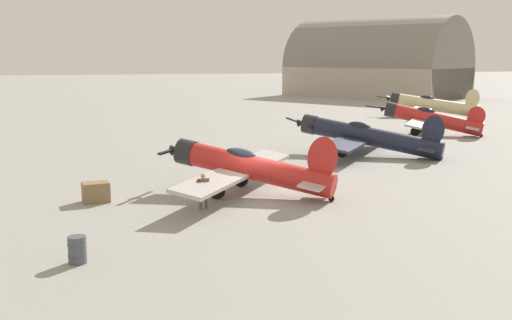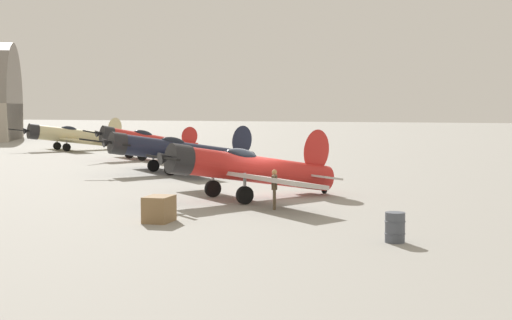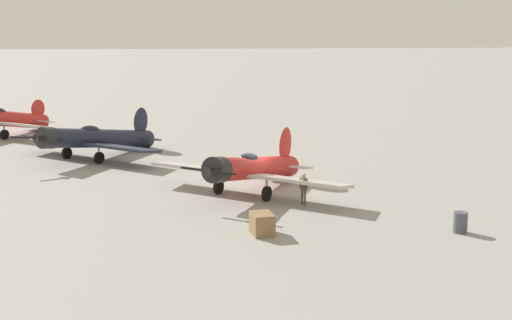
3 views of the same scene
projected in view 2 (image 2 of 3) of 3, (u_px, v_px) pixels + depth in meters
The scene contains 8 objects.
ground_plane at pixel (256, 198), 33.60m from camera, with size 400.00×400.00×0.00m, color gray.
airplane_foreground at pixel (247, 169), 33.26m from camera, with size 8.99×10.61×3.28m.
airplane_mid_apron at pixel (179, 152), 47.22m from camera, with size 9.74×10.12×3.17m.
airplane_far_line at pixel (147, 142), 60.14m from camera, with size 9.40×9.99×2.86m.
airplane_outer_stand at pixel (73, 136), 73.25m from camera, with size 9.82×9.49×3.38m.
ground_crew_mechanic at pixel (274, 185), 29.86m from camera, with size 0.61×0.37×1.66m.
equipment_crate at pixel (159, 209), 26.55m from camera, with size 1.38×1.09×0.96m.
fuel_drum at pixel (395, 227), 22.48m from camera, with size 0.65×0.65×0.95m.
Camera 2 is at (30.56, 13.46, 4.14)m, focal length 50.65 mm.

